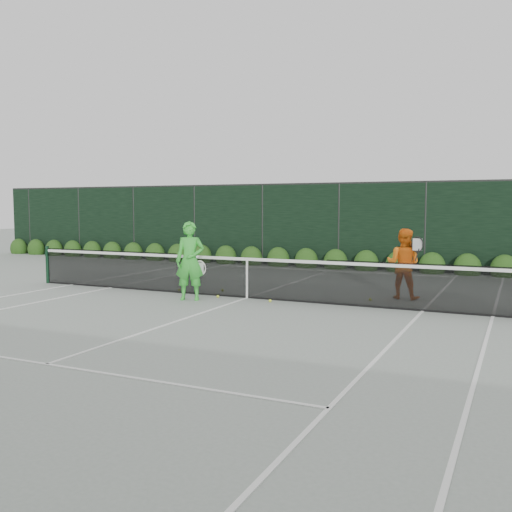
% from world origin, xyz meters
% --- Properties ---
extents(ground, '(80.00, 80.00, 0.00)m').
position_xyz_m(ground, '(0.00, 0.00, 0.00)').
color(ground, gray).
rests_on(ground, ground).
extents(tennis_net, '(12.90, 0.10, 1.07)m').
position_xyz_m(tennis_net, '(-0.02, 0.00, 0.53)').
color(tennis_net, '#10311C').
rests_on(tennis_net, ground).
extents(player_woman, '(0.79, 0.66, 1.85)m').
position_xyz_m(player_woman, '(-1.11, -0.79, 0.93)').
color(player_woman, green).
rests_on(player_woman, ground).
extents(player_man, '(0.94, 0.72, 1.68)m').
position_xyz_m(player_man, '(3.41, 1.52, 0.84)').
color(player_man, orange).
rests_on(player_man, ground).
extents(court_lines, '(11.03, 23.83, 0.01)m').
position_xyz_m(court_lines, '(0.00, 0.00, 0.01)').
color(court_lines, white).
rests_on(court_lines, ground).
extents(windscreen_fence, '(32.00, 21.07, 3.06)m').
position_xyz_m(windscreen_fence, '(0.00, -2.71, 1.51)').
color(windscreen_fence, black).
rests_on(windscreen_fence, ground).
extents(hedge_row, '(31.66, 0.65, 0.94)m').
position_xyz_m(hedge_row, '(-0.00, 7.15, 0.23)').
color(hedge_row, '#14350E').
rests_on(hedge_row, ground).
extents(tennis_balls, '(4.95, 1.23, 0.07)m').
position_xyz_m(tennis_balls, '(-0.06, 0.25, 0.03)').
color(tennis_balls, '#DAED34').
rests_on(tennis_balls, ground).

